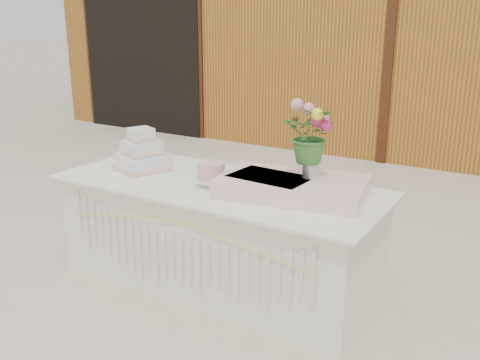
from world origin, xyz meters
name	(u,v)px	position (x,y,z in m)	size (l,w,h in m)	color
ground	(219,281)	(0.00, 0.00, 0.00)	(80.00, 80.00, 0.00)	beige
barn	(427,32)	(-0.01, 5.99, 1.68)	(12.60, 4.60, 3.30)	#AA6723
cake_table	(218,234)	(0.00, 0.00, 0.39)	(2.40, 1.00, 0.77)	white
wedding_cake	(142,155)	(-0.71, 0.01, 0.88)	(0.47, 0.47, 0.33)	white
pink_cake_stand	(211,174)	(0.00, -0.09, 0.87)	(0.25, 0.25, 0.18)	white
satin_runner	(292,186)	(0.56, 0.05, 0.83)	(0.96, 0.56, 0.12)	#FFD2CD
flower_vase	(311,167)	(0.66, 0.12, 0.97)	(0.11, 0.11, 0.15)	#BBBCC1
bouquet	(312,128)	(0.66, 0.12, 1.23)	(0.34, 0.29, 0.38)	#37712D
loose_flowers	(127,162)	(-0.94, 0.07, 0.78)	(0.15, 0.36, 0.02)	#CB7C98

